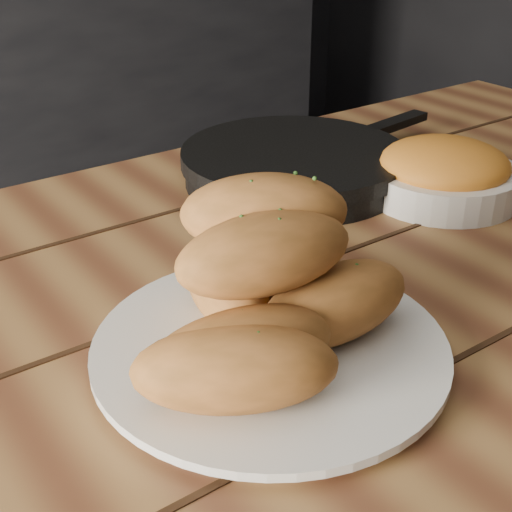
% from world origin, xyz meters
% --- Properties ---
extents(table, '(1.50, 0.99, 0.75)m').
position_xyz_m(table, '(0.36, 0.04, 0.66)').
color(table, olive).
rests_on(table, ground).
extents(plate, '(0.30, 0.30, 0.02)m').
position_xyz_m(plate, '(0.22, 0.03, 0.76)').
color(plate, white).
rests_on(plate, table).
extents(bread_rolls, '(0.27, 0.25, 0.14)m').
position_xyz_m(bread_rolls, '(0.21, 0.03, 0.82)').
color(bread_rolls, '#AE6730').
rests_on(bread_rolls, plate).
extents(skillet, '(0.43, 0.30, 0.05)m').
position_xyz_m(skillet, '(0.48, 0.33, 0.77)').
color(skillet, black).
rests_on(skillet, table).
extents(bowl, '(0.19, 0.19, 0.07)m').
position_xyz_m(bowl, '(0.60, 0.18, 0.78)').
color(bowl, white).
rests_on(bowl, table).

